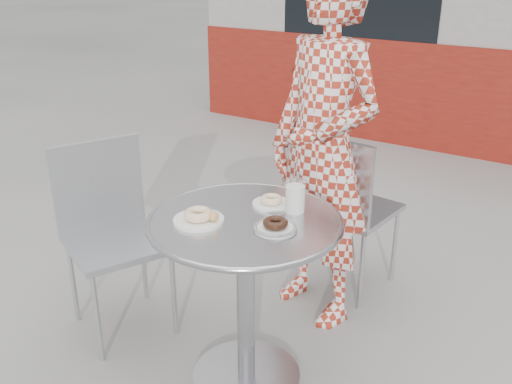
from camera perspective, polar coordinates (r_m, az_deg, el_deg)
The scene contains 9 objects.
ground at distance 2.68m, azimuth -0.14°, elevation -17.91°, with size 60.00×60.00×0.00m, color #9F9C97.
bistro_table at distance 2.33m, azimuth -1.07°, elevation -6.99°, with size 0.78×0.78×0.79m.
chair_far at distance 3.22m, azimuth 9.22°, elevation -4.73°, with size 0.48×0.48×0.91m.
chair_left at distance 2.91m, azimuth -13.42°, elevation -8.16°, with size 0.59×0.58×0.93m.
seated_person at distance 2.75m, azimuth 6.71°, elevation 4.10°, with size 0.64×0.42×1.76m, color maroon.
plate_far at distance 2.35m, azimuth 1.55°, elevation -0.97°, with size 0.16×0.16×0.04m.
plate_near at distance 2.22m, azimuth -5.69°, elevation -2.52°, with size 0.20×0.20×0.05m.
plate_checker at distance 2.15m, azimuth 1.95°, elevation -3.44°, with size 0.17×0.17×0.04m.
milk_cup at distance 2.28m, azimuth 3.94°, elevation -0.53°, with size 0.08×0.08×0.13m.
Camera 1 is at (1.13, -1.70, 1.74)m, focal length 40.00 mm.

